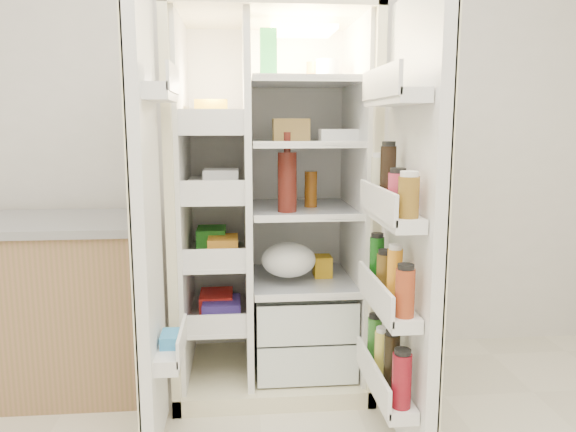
{
  "coord_description": "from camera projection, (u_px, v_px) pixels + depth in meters",
  "views": [
    {
      "loc": [
        -0.08,
        -1.01,
        1.29
      ],
      "look_at": [
        0.13,
        1.25,
        0.9
      ],
      "focal_mm": 34.0,
      "sensor_mm": 36.0,
      "label": 1
    }
  ],
  "objects": [
    {
      "name": "wall_back",
      "position": [
        252.0,
        112.0,
        2.95
      ],
      "size": [
        4.0,
        0.02,
        2.7
      ],
      "primitive_type": "cube",
      "color": "silver",
      "rests_on": "floor"
    },
    {
      "name": "refrigerator",
      "position": [
        273.0,
        234.0,
        2.72
      ],
      "size": [
        0.92,
        0.7,
        1.8
      ],
      "color": "beige",
      "rests_on": "floor"
    },
    {
      "name": "freezer_door",
      "position": [
        148.0,
        230.0,
        2.06
      ],
      "size": [
        0.15,
        0.4,
        1.72
      ],
      "color": "white",
      "rests_on": "floor"
    },
    {
      "name": "fridge_door",
      "position": [
        408.0,
        237.0,
        2.06
      ],
      "size": [
        0.17,
        0.58,
        1.72
      ],
      "color": "white",
      "rests_on": "floor"
    },
    {
      "name": "kitchen_counter",
      "position": [
        26.0,
        305.0,
        2.64
      ],
      "size": [
        1.16,
        0.62,
        0.84
      ],
      "color": "#94694A",
      "rests_on": "floor"
    }
  ]
}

